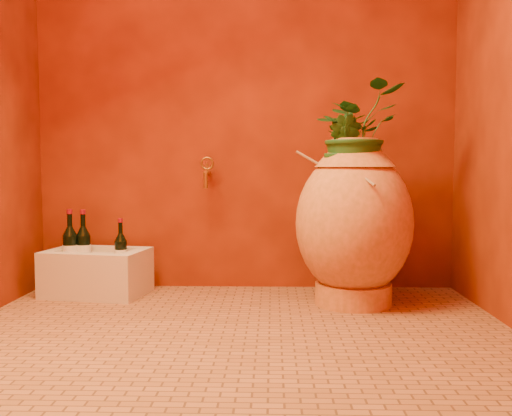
{
  "coord_description": "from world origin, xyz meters",
  "views": [
    {
      "loc": [
        0.17,
        -2.45,
        0.72
      ],
      "look_at": [
        0.08,
        0.35,
        0.53
      ],
      "focal_mm": 40.0,
      "sensor_mm": 36.0,
      "label": 1
    }
  ],
  "objects_px": {
    "wine_bottle_b": "(84,247)",
    "wall_tap": "(207,171)",
    "amphora": "(354,222)",
    "stone_basin": "(97,273)",
    "wine_bottle_a": "(121,252)",
    "wine_bottle_c": "(70,248)"
  },
  "relations": [
    {
      "from": "amphora",
      "to": "stone_basin",
      "type": "distance_m",
      "value": 1.48
    },
    {
      "from": "stone_basin",
      "to": "wine_bottle_a",
      "type": "relative_size",
      "value": 2.02
    },
    {
      "from": "amphora",
      "to": "stone_basin",
      "type": "xyz_separation_m",
      "value": [
        -1.44,
        0.19,
        -0.32
      ]
    },
    {
      "from": "wine_bottle_c",
      "to": "wall_tap",
      "type": "height_order",
      "value": "wall_tap"
    },
    {
      "from": "wine_bottle_a",
      "to": "wine_bottle_c",
      "type": "relative_size",
      "value": 0.86
    },
    {
      "from": "wine_bottle_a",
      "to": "stone_basin",
      "type": "bearing_deg",
      "value": -175.5
    },
    {
      "from": "stone_basin",
      "to": "wine_bottle_c",
      "type": "height_order",
      "value": "wine_bottle_c"
    },
    {
      "from": "wall_tap",
      "to": "amphora",
      "type": "bearing_deg",
      "value": -22.74
    },
    {
      "from": "stone_basin",
      "to": "wine_bottle_b",
      "type": "bearing_deg",
      "value": 145.56
    },
    {
      "from": "stone_basin",
      "to": "wine_bottle_b",
      "type": "relative_size",
      "value": 1.75
    },
    {
      "from": "wine_bottle_a",
      "to": "wine_bottle_c",
      "type": "distance_m",
      "value": 0.3
    },
    {
      "from": "amphora",
      "to": "wall_tap",
      "type": "xyz_separation_m",
      "value": [
        -0.82,
        0.34,
        0.27
      ]
    },
    {
      "from": "stone_basin",
      "to": "wine_bottle_c",
      "type": "relative_size",
      "value": 1.73
    },
    {
      "from": "wine_bottle_c",
      "to": "wine_bottle_a",
      "type": "bearing_deg",
      "value": -4.36
    },
    {
      "from": "wine_bottle_b",
      "to": "wall_tap",
      "type": "height_order",
      "value": "wall_tap"
    },
    {
      "from": "stone_basin",
      "to": "wine_bottle_c",
      "type": "distance_m",
      "value": 0.22
    },
    {
      "from": "wine_bottle_a",
      "to": "wall_tap",
      "type": "height_order",
      "value": "wall_tap"
    },
    {
      "from": "amphora",
      "to": "stone_basin",
      "type": "bearing_deg",
      "value": 172.56
    },
    {
      "from": "stone_basin",
      "to": "wine_bottle_b",
      "type": "xyz_separation_m",
      "value": [
        -0.1,
        0.07,
        0.14
      ]
    },
    {
      "from": "amphora",
      "to": "wine_bottle_c",
      "type": "distance_m",
      "value": 1.62
    },
    {
      "from": "wine_bottle_a",
      "to": "wine_bottle_b",
      "type": "relative_size",
      "value": 0.87
    },
    {
      "from": "wine_bottle_a",
      "to": "wine_bottle_b",
      "type": "distance_m",
      "value": 0.24
    }
  ]
}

